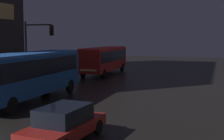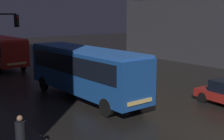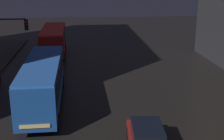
# 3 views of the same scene
# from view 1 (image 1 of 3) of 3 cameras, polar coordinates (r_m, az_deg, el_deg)

# --- Properties ---
(bus_near) EXTENTS (2.55, 10.24, 3.24)m
(bus_near) POSITION_cam_1_polar(r_m,az_deg,el_deg) (21.54, -14.65, -0.21)
(bus_near) COLOR #194793
(bus_near) RESTS_ON ground
(bus_far) EXTENTS (2.79, 9.87, 3.07)m
(bus_far) POSITION_cam_1_polar(r_m,az_deg,el_deg) (35.63, -1.45, 2.25)
(bus_far) COLOR #AD1E19
(bus_far) RESTS_ON ground
(car_taxi) EXTENTS (2.16, 4.36, 1.47)m
(car_taxi) POSITION_cam_1_polar(r_m,az_deg,el_deg) (13.14, -8.75, -9.61)
(car_taxi) COLOR maroon
(car_taxi) RESTS_ON ground
(traffic_light_main) EXTENTS (2.87, 0.35, 5.64)m
(traffic_light_main) POSITION_cam_1_polar(r_m,az_deg,el_deg) (28.53, -13.79, 4.96)
(traffic_light_main) COLOR #2D2D2D
(traffic_light_main) RESTS_ON ground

